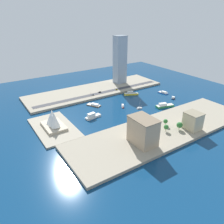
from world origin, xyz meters
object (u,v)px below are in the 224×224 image
object	(u,v)px
ferry_green_doubledeck	(165,106)
patrol_launch_navy	(173,98)
barge_flat_brown	(94,105)
suv_black	(100,92)
sedan_silver	(93,95)
catamaran_blue	(163,93)
sailboat_small_white	(139,108)
opera_landmark	(53,120)
ferry_white_commuter	(93,116)
ferry_yellow_fast	(131,94)
apartment_midrise_tan	(143,131)
taxi_yellow_cab	(117,89)
tugboat_red	(123,106)
traffic_light_waterfront	(91,94)
office_block_beige	(193,121)
tower_tall_glass	(120,60)

from	to	relation	value
ferry_green_doubledeck	patrol_launch_navy	bearing A→B (deg)	-65.79
barge_flat_brown	suv_black	distance (m)	48.47
sedan_silver	catamaran_blue	bearing A→B (deg)	-115.10
sailboat_small_white	sedan_silver	size ratio (longest dim) A/B	2.47
sedan_silver	opera_landmark	size ratio (longest dim) A/B	0.13
barge_flat_brown	ferry_green_doubledeck	xyz separation A→B (m)	(-60.41, -83.59, 0.96)
ferry_white_commuter	ferry_green_doubledeck	xyz separation A→B (m)	(-26.49, -104.45, -0.38)
ferry_yellow_fast	catamaran_blue	xyz separation A→B (m)	(-24.45, -50.14, -0.87)
sailboat_small_white	apartment_midrise_tan	size ratio (longest dim) A/B	0.38
barge_flat_brown	apartment_midrise_tan	world-z (taller)	apartment_midrise_tan
suv_black	taxi_yellow_cab	size ratio (longest dim) A/B	1.14
tugboat_red	traffic_light_waterfront	xyz separation A→B (m)	(53.85, 23.36, 6.22)
tugboat_red	patrol_launch_navy	world-z (taller)	tugboat_red
ferry_white_commuter	barge_flat_brown	bearing A→B (deg)	-31.59
office_block_beige	traffic_light_waterfront	xyz separation A→B (m)	(155.12, 48.83, -5.75)
sailboat_small_white	ferry_white_commuter	distance (m)	70.65
sailboat_small_white	office_block_beige	bearing A→B (deg)	-172.89
catamaran_blue	ferry_white_commuter	bearing A→B (deg)	96.08
patrol_launch_navy	sedan_silver	world-z (taller)	sedan_silver
apartment_midrise_tan	tower_tall_glass	bearing A→B (deg)	-28.68
barge_flat_brown	traffic_light_waterfront	distance (m)	30.40
barge_flat_brown	sedan_silver	distance (m)	35.87
sailboat_small_white	sedan_silver	distance (m)	83.48
tower_tall_glass	apartment_midrise_tan	xyz separation A→B (m)	(-182.96, 100.07, -27.94)
tower_tall_glass	apartment_midrise_tan	bearing A→B (deg)	151.32
sailboat_small_white	taxi_yellow_cab	size ratio (longest dim) A/B	2.59
office_block_beige	catamaran_blue	bearing A→B (deg)	-30.72
catamaran_blue	ferry_green_doubledeck	distance (m)	58.04
sailboat_small_white	ferry_yellow_fast	bearing A→B (deg)	-25.86
patrol_launch_navy	apartment_midrise_tan	xyz separation A→B (m)	(-74.46, 128.30, 16.17)
ferry_yellow_fast	taxi_yellow_cab	distance (m)	28.57
apartment_midrise_tan	ferry_yellow_fast	bearing A→B (deg)	-33.45
patrol_launch_navy	opera_landmark	size ratio (longest dim) A/B	0.32
ferry_white_commuter	sedan_silver	world-z (taller)	ferry_white_commuter
suv_black	ferry_green_doubledeck	bearing A→B (deg)	-151.81
ferry_yellow_fast	traffic_light_waterfront	xyz separation A→B (m)	(21.97, 63.29, 5.26)
tugboat_red	tower_tall_glass	world-z (taller)	tower_tall_glass
opera_landmark	patrol_launch_navy	bearing A→B (deg)	-93.30
ferry_green_doubledeck	barge_flat_brown	bearing A→B (deg)	54.15
office_block_beige	sedan_silver	world-z (taller)	office_block_beige
ferry_white_commuter	tugboat_red	world-z (taller)	ferry_white_commuter
ferry_white_commuter	ferry_green_doubledeck	bearing A→B (deg)	-104.23
tugboat_red	tower_tall_glass	bearing A→B (deg)	-32.58
sailboat_small_white	taxi_yellow_cab	world-z (taller)	sailboat_small_white
ferry_white_commuter	traffic_light_waterfront	bearing A→B (deg)	-26.76
ferry_white_commuter	tower_tall_glass	world-z (taller)	tower_tall_glass
catamaran_blue	office_block_beige	size ratio (longest dim) A/B	0.91
office_block_beige	traffic_light_waterfront	distance (m)	162.72
suv_black	sedan_silver	size ratio (longest dim) A/B	1.08
opera_landmark	apartment_midrise_tan	bearing A→B (deg)	-143.06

